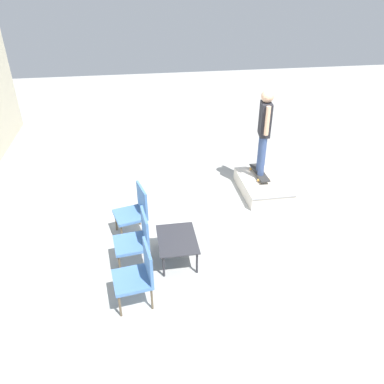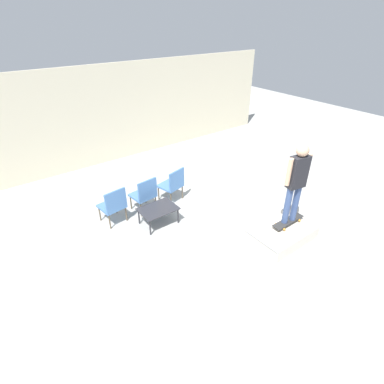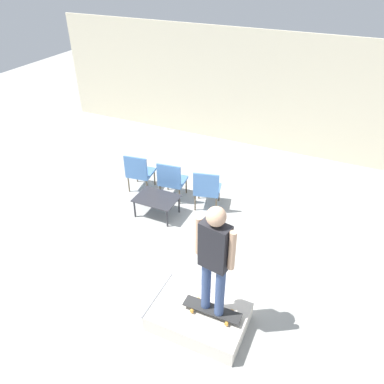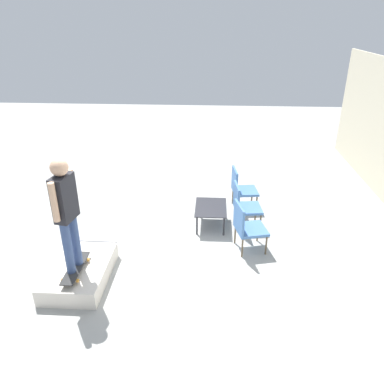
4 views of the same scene
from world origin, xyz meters
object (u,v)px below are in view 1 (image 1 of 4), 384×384
Objects in this scene: person_skater at (264,126)px; patio_chair_center at (137,238)px; coffee_table at (177,241)px; patio_chair_right at (135,209)px; skate_ramp_box at (263,186)px; skateboard_on_ramp at (260,173)px; patio_chair_left at (139,273)px.

person_skater is 3.48m from patio_chair_center.
coffee_table is 0.92× the size of patio_chair_right.
person_skater reaches higher than coffee_table.
skate_ramp_box is at bearing 117.43° from patio_chair_center.
skate_ramp_box is at bearing -162.06° from person_skater.
skateboard_on_ramp is at bearing 100.57° from patio_chair_right.
person_skater is 1.92× the size of patio_chair_right.
skateboard_on_ramp is at bearing -44.95° from coffee_table.
skate_ramp_box is at bearing 96.77° from patio_chair_right.
person_skater is at bearing 100.57° from patio_chair_right.
coffee_table is (-2.04, 2.04, -1.06)m from person_skater.
patio_chair_center and patio_chair_right have the same top height.
coffee_table reaches higher than skateboard_on_ramp.
person_skater is at bearing 8.02° from skate_ramp_box.
patio_chair_left is (-2.84, 2.67, -0.92)m from person_skater.
patio_chair_center reaches higher than skateboard_on_ramp.
patio_chair_left is at bearing 136.17° from skateboard_on_ramp.
coffee_table is at bearing 23.70° from patio_chair_right.
patio_chair_left reaches higher than coffee_table.
patio_chair_center is at bearing 137.15° from person_skater.
skateboard_on_ramp is 1.06m from person_skater.
patio_chair_left and patio_chair_center have the same top height.
patio_chair_center is at bearing -13.72° from patio_chair_right.
patio_chair_right is (-1.22, 2.68, -0.92)m from person_skater.
skateboard_on_ramp is 1.00× the size of coffee_table.
patio_chair_left is 1.62m from patio_chair_right.
skate_ramp_box is 2.91m from patio_chair_right.
skate_ramp_box is 0.79× the size of person_skater.
patio_chair_center is at bearing 88.98° from coffee_table.
patio_chair_right reaches higher than skate_ramp_box.
person_skater is 1.92× the size of patio_chair_center.
skateboard_on_ramp is 3.36m from patio_chair_center.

